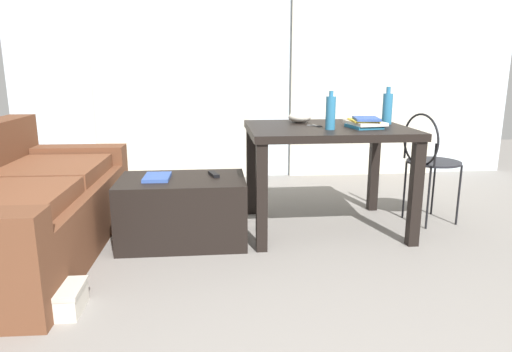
% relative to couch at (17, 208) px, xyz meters
% --- Properties ---
extents(ground_plane, '(8.60, 8.60, 0.00)m').
position_rel_couch_xyz_m(ground_plane, '(1.83, -0.15, -0.30)').
color(ground_plane, gray).
extents(wall_back, '(5.27, 0.10, 2.63)m').
position_rel_couch_xyz_m(wall_back, '(1.83, 2.04, 1.02)').
color(wall_back, silver).
rests_on(wall_back, ground).
extents(curtains, '(3.60, 0.03, 2.34)m').
position_rel_couch_xyz_m(curtains, '(1.83, 1.95, 0.87)').
color(curtains, beige).
rests_on(curtains, ground).
extents(couch, '(0.94, 1.94, 0.79)m').
position_rel_couch_xyz_m(couch, '(0.00, 0.00, 0.00)').
color(couch, brown).
rests_on(couch, ground).
extents(coffee_table, '(0.83, 0.53, 0.44)m').
position_rel_couch_xyz_m(coffee_table, '(1.01, 0.11, -0.08)').
color(coffee_table, black).
rests_on(coffee_table, ground).
extents(craft_table, '(1.11, 0.89, 0.75)m').
position_rel_couch_xyz_m(craft_table, '(2.03, 0.29, 0.34)').
color(craft_table, black).
rests_on(craft_table, ground).
extents(wire_chair, '(0.39, 0.42, 0.83)m').
position_rel_couch_xyz_m(wire_chair, '(2.80, 0.34, 0.23)').
color(wire_chair, black).
rests_on(wire_chair, ground).
extents(bottle_near, '(0.07, 0.07, 0.27)m').
position_rel_couch_xyz_m(bottle_near, '(2.49, 0.38, 0.57)').
color(bottle_near, teal).
rests_on(bottle_near, craft_table).
extents(bottle_far, '(0.06, 0.06, 0.25)m').
position_rel_couch_xyz_m(bottle_far, '(2.00, 0.12, 0.56)').
color(bottle_far, teal).
rests_on(bottle_far, craft_table).
extents(bowl, '(0.17, 0.17, 0.08)m').
position_rel_couch_xyz_m(bowl, '(1.87, 0.52, 0.49)').
color(bowl, beige).
rests_on(bowl, craft_table).
extents(book_stack, '(0.25, 0.30, 0.07)m').
position_rel_couch_xyz_m(book_stack, '(2.26, 0.18, 0.49)').
color(book_stack, '#1E668C').
rests_on(book_stack, craft_table).
extents(scissors, '(0.09, 0.12, 0.00)m').
position_rel_couch_xyz_m(scissors, '(1.95, 0.30, 0.45)').
color(scissors, '#9EA0A5').
rests_on(scissors, craft_table).
extents(tv_remote_primary, '(0.08, 0.15, 0.02)m').
position_rel_couch_xyz_m(tv_remote_primary, '(1.23, 0.17, 0.15)').
color(tv_remote_primary, black).
rests_on(tv_remote_primary, coffee_table).
extents(magazine, '(0.17, 0.24, 0.02)m').
position_rel_couch_xyz_m(magazine, '(0.86, 0.12, 0.15)').
color(magazine, '#33519E').
rests_on(magazine, coffee_table).
extents(shoebox, '(0.33, 0.24, 0.13)m').
position_rel_couch_xyz_m(shoebox, '(0.42, -0.77, -0.23)').
color(shoebox, beige).
rests_on(shoebox, ground).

